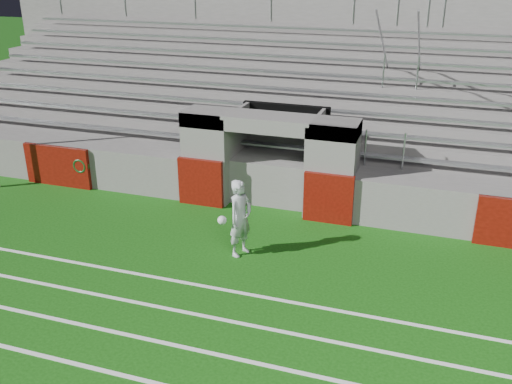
% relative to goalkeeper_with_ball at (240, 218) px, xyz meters
% --- Properties ---
extents(ground, '(90.00, 90.00, 0.00)m').
position_rel_goalkeeper_with_ball_xyz_m(ground, '(-0.21, -0.60, -0.93)').
color(ground, '#11480C').
rests_on(ground, ground).
extents(stadium_structure, '(26.00, 8.48, 5.42)m').
position_rel_goalkeeper_with_ball_xyz_m(stadium_structure, '(-0.21, 7.37, 0.57)').
color(stadium_structure, '#63605E').
rests_on(stadium_structure, ground).
extents(goalkeeper_with_ball, '(0.76, 0.81, 1.85)m').
position_rel_goalkeeper_with_ball_xyz_m(goalkeeper_with_ball, '(0.00, 0.00, 0.00)').
color(goalkeeper_with_ball, '#B4B8BE').
rests_on(goalkeeper_with_ball, ground).
extents(hose_coil, '(0.59, 0.15, 0.59)m').
position_rel_goalkeeper_with_ball_xyz_m(hose_coil, '(-5.89, 2.33, -0.20)').
color(hose_coil, '#0E410D').
rests_on(hose_coil, ground).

